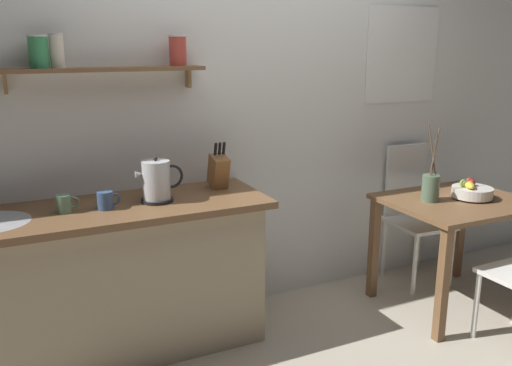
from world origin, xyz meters
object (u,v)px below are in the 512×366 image
fruit_bowl (472,191)px  knife_block (219,170)px  twig_vase (430,187)px  coffee_mug_by_sink (65,204)px  dining_table (456,217)px  dining_chair_far (413,208)px  coffee_mug_spare (106,200)px  electric_kettle (157,181)px

fruit_bowl → knife_block: size_ratio=0.91×
fruit_bowl → knife_block: (-1.62, 0.48, 0.20)m
twig_vase → coffee_mug_by_sink: size_ratio=4.40×
dining_table → knife_block: (-1.52, 0.45, 0.38)m
dining_chair_far → fruit_bowl: 0.57m
dining_table → dining_chair_far: dining_chair_far is taller
knife_block → coffee_mug_spare: (-0.71, -0.14, -0.06)m
dining_chair_far → coffee_mug_by_sink: size_ratio=8.66×
twig_vase → dining_table: bearing=-16.0°
knife_block → fruit_bowl: bearing=-16.4°
dining_table → knife_block: size_ratio=3.15×
dining_chair_far → twig_vase: (-0.25, -0.43, 0.30)m
knife_block → coffee_mug_by_sink: (-0.91, -0.11, -0.07)m
fruit_bowl → twig_vase: 0.30m
coffee_mug_spare → dining_chair_far: bearing=4.2°
fruit_bowl → coffee_mug_by_sink: 2.56m
fruit_bowl → twig_vase: twig_vase is taller
fruit_bowl → electric_kettle: bearing=170.1°
dining_table → coffee_mug_spare: coffee_mug_spare is taller
dining_table → coffee_mug_by_sink: (-2.43, 0.35, 0.32)m
coffee_mug_by_sink → twig_vase: bearing=-7.4°
dining_table → fruit_bowl: fruit_bowl is taller
dining_chair_far → coffee_mug_spare: bearing=-175.8°
knife_block → coffee_mug_spare: bearing=-168.6°
electric_kettle → coffee_mug_by_sink: (-0.50, 0.01, -0.07)m
knife_block → coffee_mug_spare: knife_block is taller
coffee_mug_spare → twig_vase: bearing=-7.2°
electric_kettle → coffee_mug_spare: (-0.29, -0.02, -0.07)m
electric_kettle → coffee_mug_by_sink: electric_kettle is taller
dining_chair_far → fruit_bowl: size_ratio=3.88×
dining_table → dining_chair_far: (0.06, 0.48, -0.08)m
dining_table → twig_vase: 0.30m
twig_vase → coffee_mug_spare: size_ratio=4.15×
knife_block → coffee_mug_by_sink: size_ratio=2.45×
dining_chair_far → knife_block: 1.64m
fruit_bowl → coffee_mug_spare: 2.35m
electric_kettle → knife_block: bearing=16.1°
dining_chair_far → electric_kettle: bearing=-175.8°
dining_chair_far → twig_vase: twig_vase is taller
dining_table → electric_kettle: electric_kettle is taller
fruit_bowl → twig_vase: bearing=165.3°
dining_table → knife_block: bearing=163.4°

